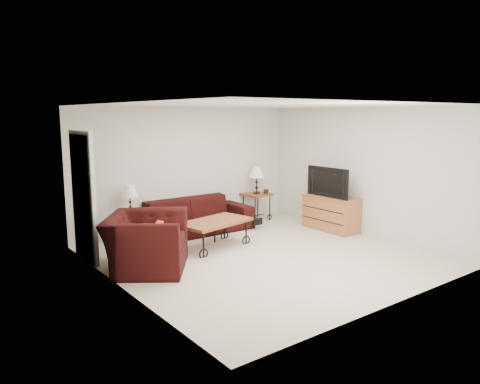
{
  "coord_description": "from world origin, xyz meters",
  "views": [
    {
      "loc": [
        -4.81,
        -5.72,
        2.35
      ],
      "look_at": [
        0.0,
        0.7,
        1.0
      ],
      "focal_mm": 34.43,
      "sensor_mm": 36.0,
      "label": 1
    }
  ],
  "objects_px": {
    "side_table_left": "(131,228)",
    "television": "(331,182)",
    "side_table_right": "(257,207)",
    "lamp_left": "(130,200)",
    "lamp_right": "(257,180)",
    "sofa": "(194,216)",
    "backpack": "(254,219)",
    "tv_stand": "(331,213)",
    "armchair": "(146,242)",
    "coffee_table": "(215,234)"
  },
  "relations": [
    {
      "from": "sofa",
      "to": "backpack",
      "type": "distance_m",
      "value": 1.28
    },
    {
      "from": "side_table_right",
      "to": "lamp_right",
      "type": "xyz_separation_m",
      "value": [
        0.0,
        0.0,
        0.61
      ]
    },
    {
      "from": "side_table_right",
      "to": "television",
      "type": "xyz_separation_m",
      "value": [
        0.62,
        -1.63,
        0.7
      ]
    },
    {
      "from": "coffee_table",
      "to": "tv_stand",
      "type": "distance_m",
      "value": 2.65
    },
    {
      "from": "side_table_left",
      "to": "coffee_table",
      "type": "xyz_separation_m",
      "value": [
        1.03,
        -1.27,
        -0.02
      ]
    },
    {
      "from": "side_table_right",
      "to": "armchair",
      "type": "bearing_deg",
      "value": -155.01
    },
    {
      "from": "side_table_right",
      "to": "armchair",
      "type": "distance_m",
      "value": 3.82
    },
    {
      "from": "lamp_left",
      "to": "coffee_table",
      "type": "distance_m",
      "value": 1.73
    },
    {
      "from": "armchair",
      "to": "tv_stand",
      "type": "bearing_deg",
      "value": -54.6
    },
    {
      "from": "side_table_left",
      "to": "armchair",
      "type": "distance_m",
      "value": 1.68
    },
    {
      "from": "lamp_right",
      "to": "television",
      "type": "distance_m",
      "value": 1.75
    },
    {
      "from": "side_table_right",
      "to": "lamp_left",
      "type": "relative_size",
      "value": 1.14
    },
    {
      "from": "sofa",
      "to": "side_table_right",
      "type": "distance_m",
      "value": 1.76
    },
    {
      "from": "side_table_left",
      "to": "side_table_right",
      "type": "relative_size",
      "value": 0.88
    },
    {
      "from": "side_table_right",
      "to": "coffee_table",
      "type": "height_order",
      "value": "side_table_right"
    },
    {
      "from": "sofa",
      "to": "side_table_right",
      "type": "bearing_deg",
      "value": 5.86
    },
    {
      "from": "tv_stand",
      "to": "television",
      "type": "distance_m",
      "value": 0.65
    },
    {
      "from": "lamp_left",
      "to": "television",
      "type": "bearing_deg",
      "value": -24.22
    },
    {
      "from": "television",
      "to": "tv_stand",
      "type": "bearing_deg",
      "value": 90.0
    },
    {
      "from": "television",
      "to": "coffee_table",
      "type": "bearing_deg",
      "value": -98.01
    },
    {
      "from": "sofa",
      "to": "television",
      "type": "height_order",
      "value": "television"
    },
    {
      "from": "coffee_table",
      "to": "armchair",
      "type": "relative_size",
      "value": 1.0
    },
    {
      "from": "side_table_left",
      "to": "coffee_table",
      "type": "relative_size",
      "value": 0.41
    },
    {
      "from": "lamp_left",
      "to": "tv_stand",
      "type": "distance_m",
      "value": 4.03
    },
    {
      "from": "lamp_left",
      "to": "armchair",
      "type": "xyz_separation_m",
      "value": [
        -0.45,
        -1.61,
        -0.37
      ]
    },
    {
      "from": "side_table_left",
      "to": "backpack",
      "type": "bearing_deg",
      "value": -14.28
    },
    {
      "from": "backpack",
      "to": "lamp_left",
      "type": "bearing_deg",
      "value": 149.07
    },
    {
      "from": "side_table_right",
      "to": "backpack",
      "type": "distance_m",
      "value": 0.84
    },
    {
      "from": "armchair",
      "to": "backpack",
      "type": "xyz_separation_m",
      "value": [
        2.9,
        0.99,
        -0.21
      ]
    },
    {
      "from": "television",
      "to": "side_table_left",
      "type": "bearing_deg",
      "value": -114.22
    },
    {
      "from": "armchair",
      "to": "side_table_right",
      "type": "bearing_deg",
      "value": -29.34
    },
    {
      "from": "side_table_left",
      "to": "tv_stand",
      "type": "distance_m",
      "value": 4.0
    },
    {
      "from": "coffee_table",
      "to": "lamp_left",
      "type": "bearing_deg",
      "value": 129.12
    },
    {
      "from": "lamp_right",
      "to": "coffee_table",
      "type": "height_order",
      "value": "lamp_right"
    },
    {
      "from": "lamp_left",
      "to": "television",
      "type": "relative_size",
      "value": 0.51
    },
    {
      "from": "lamp_left",
      "to": "tv_stand",
      "type": "height_order",
      "value": "lamp_left"
    },
    {
      "from": "side_table_right",
      "to": "lamp_right",
      "type": "distance_m",
      "value": 0.61
    },
    {
      "from": "tv_stand",
      "to": "television",
      "type": "relative_size",
      "value": 1.12
    },
    {
      "from": "lamp_left",
      "to": "tv_stand",
      "type": "xyz_separation_m",
      "value": [
        3.65,
        -1.63,
        -0.45
      ]
    },
    {
      "from": "sofa",
      "to": "television",
      "type": "distance_m",
      "value": 2.86
    },
    {
      "from": "coffee_table",
      "to": "side_table_left",
      "type": "bearing_deg",
      "value": 129.12
    },
    {
      "from": "sofa",
      "to": "side_table_right",
      "type": "relative_size",
      "value": 3.9
    },
    {
      "from": "backpack",
      "to": "armchair",
      "type": "bearing_deg",
      "value": -177.79
    },
    {
      "from": "television",
      "to": "backpack",
      "type": "xyz_separation_m",
      "value": [
        -1.18,
        1.01,
        -0.79
      ]
    },
    {
      "from": "side_table_left",
      "to": "tv_stand",
      "type": "bearing_deg",
      "value": -24.11
    },
    {
      "from": "side_table_right",
      "to": "backpack",
      "type": "height_order",
      "value": "side_table_right"
    },
    {
      "from": "side_table_left",
      "to": "television",
      "type": "relative_size",
      "value": 0.51
    },
    {
      "from": "tv_stand",
      "to": "backpack",
      "type": "height_order",
      "value": "tv_stand"
    },
    {
      "from": "lamp_right",
      "to": "sofa",
      "type": "bearing_deg",
      "value": -174.14
    },
    {
      "from": "side_table_right",
      "to": "backpack",
      "type": "bearing_deg",
      "value": -132.03
    }
  ]
}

